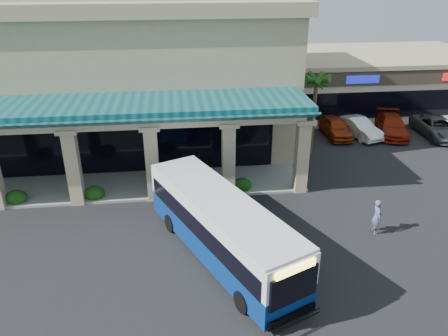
{
  "coord_description": "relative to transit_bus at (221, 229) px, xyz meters",
  "views": [
    {
      "loc": [
        -1.56,
        -18.42,
        12.92
      ],
      "look_at": [
        1.14,
        4.39,
        2.2
      ],
      "focal_mm": 35.0,
      "sensor_mm": 36.0,
      "label": 1
    }
  ],
  "objects": [
    {
      "name": "pedestrian",
      "position": [
        8.33,
        1.1,
        -0.6
      ],
      "size": [
        0.51,
        0.73,
        1.93
      ],
      "primitive_type": "imported",
      "rotation": [
        0.0,
        0.0,
        1.51
      ],
      "color": "#505873",
      "rests_on": "ground"
    },
    {
      "name": "strip_mall",
      "position": [
        17.64,
        25.0,
        0.88
      ],
      "size": [
        22.5,
        12.5,
        4.9
      ],
      "primitive_type": null,
      "color": "beige",
      "rests_on": "ground"
    },
    {
      "name": "arcade",
      "position": [
        -8.36,
        7.8,
        1.28
      ],
      "size": [
        30.0,
        6.2,
        5.7
      ],
      "primitive_type": null,
      "color": "#0C434B",
      "rests_on": "ground"
    },
    {
      "name": "car_white",
      "position": [
        13.06,
        15.01,
        -0.81
      ],
      "size": [
        2.88,
        4.9,
        1.53
      ],
      "primitive_type": "imported",
      "rotation": [
        0.0,
        0.0,
        0.29
      ],
      "color": "white",
      "rests_on": "ground"
    },
    {
      "name": "broadleaf_tree",
      "position": [
        7.14,
        20.0,
        0.84
      ],
      "size": [
        2.6,
        2.6,
        4.81
      ],
      "primitive_type": null,
      "color": "#143F0E",
      "rests_on": "ground"
    },
    {
      "name": "ground",
      "position": [
        -0.36,
        1.0,
        -1.57
      ],
      "size": [
        110.0,
        110.0,
        0.0
      ],
      "primitive_type": "plane",
      "color": "black"
    },
    {
      "name": "main_building",
      "position": [
        -8.36,
        17.0,
        4.11
      ],
      "size": [
        30.8,
        14.8,
        11.35
      ],
      "primitive_type": null,
      "color": "tan",
      "rests_on": "ground"
    },
    {
      "name": "car_gray",
      "position": [
        19.55,
        14.23,
        -0.79
      ],
      "size": [
        2.88,
        5.73,
        1.56
      ],
      "primitive_type": "imported",
      "rotation": [
        0.0,
        0.0,
        -0.05
      ],
      "color": "#4C4D52",
      "rests_on": "ground"
    },
    {
      "name": "car_red",
      "position": [
        16.0,
        15.08,
        -0.78
      ],
      "size": [
        3.68,
        5.82,
        1.57
      ],
      "primitive_type": "imported",
      "rotation": [
        0.0,
        0.0,
        -0.3
      ],
      "color": "maroon",
      "rests_on": "ground"
    },
    {
      "name": "car_silver",
      "position": [
        11.2,
        15.23,
        -0.79
      ],
      "size": [
        1.93,
        4.63,
        1.57
      ],
      "primitive_type": "imported",
      "rotation": [
        0.0,
        0.0,
        -0.02
      ],
      "color": "#95310C",
      "rests_on": "ground"
    },
    {
      "name": "transit_bus",
      "position": [
        0.0,
        0.0,
        0.0
      ],
      "size": [
        6.99,
        11.31,
        3.14
      ],
      "primitive_type": null,
      "rotation": [
        0.0,
        0.0,
        0.42
      ],
      "color": "navy",
      "rests_on": "ground"
    },
    {
      "name": "palm_1",
      "position": [
        9.14,
        15.0,
        1.33
      ],
      "size": [
        2.4,
        2.4,
        5.8
      ],
      "primitive_type": null,
      "color": "#1D4913",
      "rests_on": "ground"
    },
    {
      "name": "palm_0",
      "position": [
        8.14,
        12.0,
        1.73
      ],
      "size": [
        2.4,
        2.4,
        6.6
      ],
      "primitive_type": null,
      "color": "#1D4913",
      "rests_on": "ground"
    }
  ]
}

